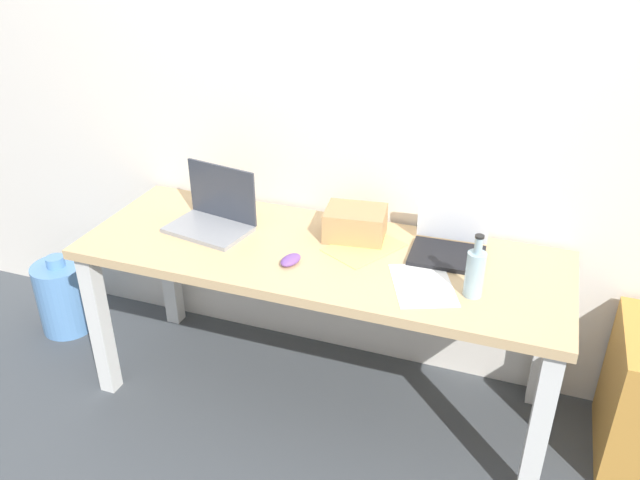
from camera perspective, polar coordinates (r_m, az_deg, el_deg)
The scene contains 11 objects.
ground_plane at distance 2.98m, azimuth 0.00°, elevation -13.43°, with size 8.00×8.00×0.00m, color #42474C.
back_wall at distance 2.69m, azimuth 2.97°, elevation 13.53°, with size 5.20×0.08×2.60m, color silver.
desk at distance 2.60m, azimuth 0.00°, elevation -2.82°, with size 1.94×0.68×0.74m.
laptop_left at distance 2.74m, azimuth -9.46°, elevation 2.17°, with size 0.37×0.28×0.26m.
laptop_right at distance 2.57m, azimuth 11.38°, elevation -0.32°, with size 0.29×0.25×0.21m.
beer_bottle at distance 2.30m, azimuth 13.59°, elevation -2.81°, with size 0.07×0.07×0.24m.
computer_mouse at distance 2.46m, azimuth -2.63°, elevation -1.78°, with size 0.06×0.10×0.03m, color #724799.
cardboard_box at distance 2.63m, azimuth 3.16°, elevation 1.48°, with size 0.24×0.19×0.12m, color tan.
paper_sheet_front_right at distance 2.36m, azimuth 9.11°, elevation -3.96°, with size 0.21×0.30×0.00m, color white.
paper_sheet_near_back at distance 2.58m, azimuth 3.94°, elevation -0.66°, with size 0.21×0.30×0.00m, color #F4E06B.
water_cooler_jug at distance 3.52m, azimuth -21.83°, elevation -4.68°, with size 0.26×0.26×0.42m.
Camera 1 is at (0.75, -2.09, 1.99)m, focal length 36.04 mm.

